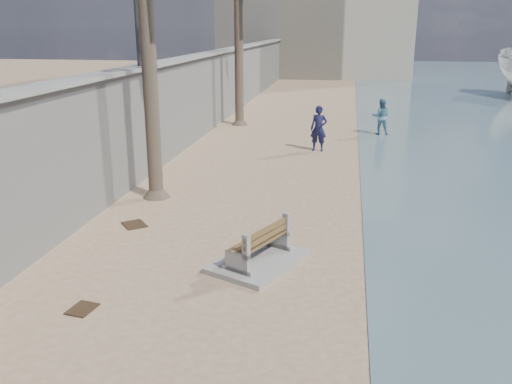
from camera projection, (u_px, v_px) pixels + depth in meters
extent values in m
cube|color=gray|center=(203.00, 95.00, 25.24)|extent=(0.45, 70.00, 3.50)
cube|color=gray|center=(202.00, 55.00, 24.71)|extent=(0.80, 70.00, 0.12)
cube|color=#B7AA93|center=(318.00, 2.00, 53.31)|extent=(18.00, 12.00, 14.00)
cube|color=gray|center=(259.00, 261.00, 11.50)|extent=(2.16, 2.49, 0.11)
cylinder|color=brown|center=(149.00, 63.00, 14.83)|extent=(0.42, 0.42, 7.73)
cylinder|color=brown|center=(239.00, 45.00, 26.36)|extent=(0.44, 0.44, 7.82)
imported|color=#151739|center=(319.00, 125.00, 21.55)|extent=(0.80, 0.58, 2.07)
imported|color=teal|center=(381.00, 115.00, 24.83)|extent=(0.89, 0.69, 1.83)
cube|color=#382616|center=(134.00, 225.00, 13.74)|extent=(0.79, 0.81, 0.03)
cube|color=#382616|center=(82.00, 309.00, 9.67)|extent=(0.49, 0.57, 0.03)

